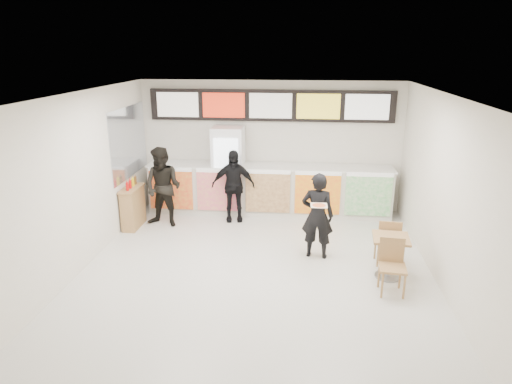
# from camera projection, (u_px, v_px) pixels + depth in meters

# --- Properties ---
(floor) EXTENTS (7.00, 7.00, 0.00)m
(floor) POSITION_uv_depth(u_px,v_px,m) (255.00, 275.00, 7.73)
(floor) COLOR beige
(floor) RESTS_ON ground
(ceiling) EXTENTS (7.00, 7.00, 0.00)m
(ceiling) POSITION_uv_depth(u_px,v_px,m) (255.00, 96.00, 6.82)
(ceiling) COLOR white
(ceiling) RESTS_ON wall_back
(wall_back) EXTENTS (6.00, 0.00, 6.00)m
(wall_back) POSITION_uv_depth(u_px,v_px,m) (271.00, 146.00, 10.60)
(wall_back) COLOR silver
(wall_back) RESTS_ON floor
(wall_left) EXTENTS (0.00, 7.00, 7.00)m
(wall_left) POSITION_uv_depth(u_px,v_px,m) (75.00, 186.00, 7.57)
(wall_left) COLOR silver
(wall_left) RESTS_ON floor
(wall_right) EXTENTS (0.00, 7.00, 7.00)m
(wall_right) POSITION_uv_depth(u_px,v_px,m) (449.00, 197.00, 6.98)
(wall_right) COLOR silver
(wall_right) RESTS_ON floor
(service_counter) EXTENTS (5.56, 0.77, 1.14)m
(service_counter) POSITION_uv_depth(u_px,v_px,m) (269.00, 189.00, 10.49)
(service_counter) COLOR silver
(service_counter) RESTS_ON floor
(menu_board) EXTENTS (5.50, 0.14, 0.70)m
(menu_board) POSITION_uv_depth(u_px,v_px,m) (271.00, 105.00, 10.23)
(menu_board) COLOR black
(menu_board) RESTS_ON wall_back
(drinks_fridge) EXTENTS (0.70, 0.67, 2.00)m
(drinks_fridge) POSITION_uv_depth(u_px,v_px,m) (229.00, 170.00, 10.47)
(drinks_fridge) COLOR white
(drinks_fridge) RESTS_ON floor
(mirror_panel) EXTENTS (0.01, 2.00, 1.50)m
(mirror_panel) POSITION_uv_depth(u_px,v_px,m) (129.00, 142.00, 9.82)
(mirror_panel) COLOR #B2B7BF
(mirror_panel) RESTS_ON wall_left
(customer_main) EXTENTS (0.63, 0.46, 1.60)m
(customer_main) POSITION_uv_depth(u_px,v_px,m) (317.00, 216.00, 8.21)
(customer_main) COLOR black
(customer_main) RESTS_ON floor
(customer_left) EXTENTS (0.96, 0.81, 1.72)m
(customer_left) POSITION_uv_depth(u_px,v_px,m) (163.00, 187.00, 9.67)
(customer_left) COLOR black
(customer_left) RESTS_ON floor
(customer_mid) EXTENTS (0.99, 0.54, 1.60)m
(customer_mid) POSITION_uv_depth(u_px,v_px,m) (233.00, 186.00, 9.98)
(customer_mid) COLOR black
(customer_mid) RESTS_ON floor
(pizza_slice) EXTENTS (0.36, 0.36, 0.02)m
(pizza_slice) POSITION_uv_depth(u_px,v_px,m) (319.00, 205.00, 7.67)
(pizza_slice) COLOR beige
(pizza_slice) RESTS_ON customer_main
(cafe_table) EXTENTS (0.63, 1.50, 0.86)m
(cafe_table) POSITION_uv_depth(u_px,v_px,m) (390.00, 249.00, 7.53)
(cafe_table) COLOR #B47F52
(cafe_table) RESTS_ON floor
(condiment_ledge) EXTENTS (0.32, 0.78, 1.05)m
(condiment_ledge) POSITION_uv_depth(u_px,v_px,m) (133.00, 207.00, 9.71)
(condiment_ledge) COLOR #B47F52
(condiment_ledge) RESTS_ON floor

